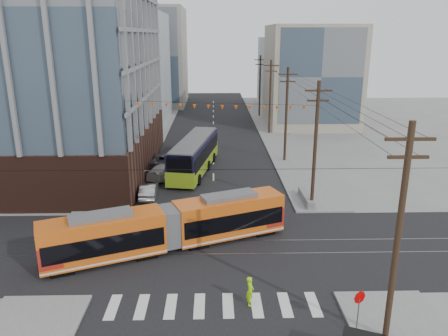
# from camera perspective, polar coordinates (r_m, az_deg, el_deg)

# --- Properties ---
(ground) EXTENTS (160.00, 160.00, 0.00)m
(ground) POSITION_cam_1_polar(r_m,az_deg,el_deg) (28.05, -1.36, -14.07)
(ground) COLOR slate
(bg_bldg_nw_near) EXTENTS (18.00, 16.00, 18.00)m
(bg_bldg_nw_near) POSITION_cam_1_polar(r_m,az_deg,el_deg) (78.12, -14.32, 12.47)
(bg_bldg_nw_near) COLOR #8C99A5
(bg_bldg_nw_near) RESTS_ON ground
(bg_bldg_ne_near) EXTENTS (14.00, 14.00, 16.00)m
(bg_bldg_ne_near) POSITION_cam_1_polar(r_m,az_deg,el_deg) (74.05, 11.30, 11.67)
(bg_bldg_ne_near) COLOR gray
(bg_bldg_ne_near) RESTS_ON ground
(bg_bldg_nw_far) EXTENTS (16.00, 18.00, 20.00)m
(bg_bldg_nw_far) POSITION_cam_1_polar(r_m,az_deg,el_deg) (97.16, -9.99, 14.12)
(bg_bldg_nw_far) COLOR gray
(bg_bldg_nw_far) RESTS_ON ground
(bg_bldg_ne_far) EXTENTS (16.00, 16.00, 14.00)m
(bg_bldg_ne_far) POSITION_cam_1_polar(r_m,az_deg,el_deg) (94.06, 9.86, 12.20)
(bg_bldg_ne_far) COLOR #8C99A5
(bg_bldg_ne_far) RESTS_ON ground
(utility_pole_near) EXTENTS (0.30, 0.30, 11.00)m
(utility_pole_near) POSITION_cam_1_polar(r_m,az_deg,el_deg) (21.83, 21.74, -8.58)
(utility_pole_near) COLOR black
(utility_pole_near) RESTS_ON ground
(utility_pole_far) EXTENTS (0.30, 0.30, 11.00)m
(utility_pole_far) POSITION_cam_1_polar(r_m,az_deg,el_deg) (80.97, 4.71, 10.58)
(utility_pole_far) COLOR black
(utility_pole_far) RESTS_ON ground
(streetcar) EXTENTS (16.78, 8.70, 3.30)m
(streetcar) POSITION_cam_1_polar(r_m,az_deg,el_deg) (30.92, -7.15, -7.65)
(streetcar) COLOR #D55915
(streetcar) RESTS_ON ground
(city_bus) EXTENTS (5.20, 13.62, 3.77)m
(city_bus) POSITION_cam_1_polar(r_m,az_deg,el_deg) (47.95, -3.88, 1.74)
(city_bus) COLOR black
(city_bus) RESTS_ON ground
(parked_car_silver) EXTENTS (1.58, 4.16, 1.35)m
(parked_car_silver) POSITION_cam_1_polar(r_m,az_deg,el_deg) (40.98, -9.80, -2.93)
(parked_car_silver) COLOR #9B9C9D
(parked_car_silver) RESTS_ON ground
(parked_car_white) EXTENTS (3.93, 5.52, 1.48)m
(parked_car_white) POSITION_cam_1_polar(r_m,az_deg,el_deg) (46.41, -7.77, -0.37)
(parked_car_white) COLOR silver
(parked_car_white) RESTS_ON ground
(parked_car_grey) EXTENTS (2.50, 5.17, 1.42)m
(parked_car_grey) POSITION_cam_1_polar(r_m,az_deg,el_deg) (50.88, -8.22, 1.12)
(parked_car_grey) COLOR #4F5158
(parked_car_grey) RESTS_ON ground
(pedestrian) EXTENTS (0.49, 0.68, 1.73)m
(pedestrian) POSITION_cam_1_polar(r_m,az_deg,el_deg) (25.21, 3.42, -15.72)
(pedestrian) COLOR #9BFC0A
(pedestrian) RESTS_ON ground
(stop_sign) EXTENTS (0.92, 0.92, 2.29)m
(stop_sign) POSITION_cam_1_polar(r_m,az_deg,el_deg) (23.90, 17.10, -17.77)
(stop_sign) COLOR #BF0000
(stop_sign) RESTS_ON ground
(jersey_barrier) EXTENTS (0.99, 4.17, 0.83)m
(jersey_barrier) POSITION_cam_1_polar(r_m,az_deg,el_deg) (39.89, 10.66, -3.94)
(jersey_barrier) COLOR slate
(jersey_barrier) RESTS_ON ground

